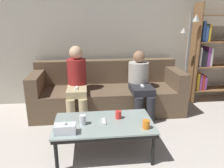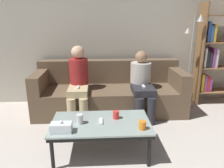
{
  "view_description": "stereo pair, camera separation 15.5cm",
  "coord_description": "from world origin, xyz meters",
  "px_view_note": "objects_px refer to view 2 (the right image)",
  "views": [
    {
      "loc": [
        -0.32,
        0.12,
        1.56
      ],
      "look_at": [
        0.0,
        2.98,
        0.68
      ],
      "focal_mm": 35.0,
      "sensor_mm": 36.0,
      "label": 1
    },
    {
      "loc": [
        -0.17,
        0.11,
        1.56
      ],
      "look_at": [
        0.0,
        2.98,
        0.68
      ],
      "focal_mm": 35.0,
      "sensor_mm": 36.0,
      "label": 2
    }
  ],
  "objects_px": {
    "cup_near_right": "(142,125)",
    "coffee_table": "(101,125)",
    "couch": "(110,93)",
    "cup_near_left": "(116,115)",
    "standing_lamp": "(192,52)",
    "seated_person_mid_left": "(142,82)",
    "bookshelf": "(217,57)",
    "cup_far_center": "(80,119)",
    "game_remote": "(101,121)",
    "seated_person_left_end": "(78,81)",
    "tissue_box": "(61,128)"
  },
  "relations": [
    {
      "from": "bookshelf",
      "to": "standing_lamp",
      "type": "bearing_deg",
      "value": -164.91
    },
    {
      "from": "seated_person_left_end",
      "to": "cup_near_left",
      "type": "bearing_deg",
      "value": -61.91
    },
    {
      "from": "couch",
      "to": "bookshelf",
      "type": "bearing_deg",
      "value": 7.86
    },
    {
      "from": "cup_near_left",
      "to": "standing_lamp",
      "type": "distance_m",
      "value": 2.01
    },
    {
      "from": "bookshelf",
      "to": "standing_lamp",
      "type": "relative_size",
      "value": 1.13
    },
    {
      "from": "couch",
      "to": "seated_person_mid_left",
      "type": "height_order",
      "value": "seated_person_mid_left"
    },
    {
      "from": "tissue_box",
      "to": "bookshelf",
      "type": "height_order",
      "value": "bookshelf"
    },
    {
      "from": "bookshelf",
      "to": "seated_person_mid_left",
      "type": "height_order",
      "value": "bookshelf"
    },
    {
      "from": "cup_far_center",
      "to": "game_remote",
      "type": "height_order",
      "value": "cup_far_center"
    },
    {
      "from": "cup_near_left",
      "to": "cup_near_right",
      "type": "relative_size",
      "value": 0.99
    },
    {
      "from": "cup_far_center",
      "to": "seated_person_mid_left",
      "type": "distance_m",
      "value": 1.4
    },
    {
      "from": "couch",
      "to": "cup_near_right",
      "type": "distance_m",
      "value": 1.5
    },
    {
      "from": "cup_near_right",
      "to": "game_remote",
      "type": "relative_size",
      "value": 0.63
    },
    {
      "from": "game_remote",
      "to": "seated_person_mid_left",
      "type": "bearing_deg",
      "value": 57.46
    },
    {
      "from": "tissue_box",
      "to": "seated_person_mid_left",
      "type": "xyz_separation_m",
      "value": [
        1.08,
        1.24,
        0.1
      ]
    },
    {
      "from": "couch",
      "to": "standing_lamp",
      "type": "bearing_deg",
      "value": 5.13
    },
    {
      "from": "game_remote",
      "to": "seated_person_left_end",
      "type": "bearing_deg",
      "value": 107.77
    },
    {
      "from": "couch",
      "to": "seated_person_mid_left",
      "type": "xyz_separation_m",
      "value": [
        0.5,
        -0.23,
        0.25
      ]
    },
    {
      "from": "coffee_table",
      "to": "cup_near_left",
      "type": "height_order",
      "value": "cup_near_left"
    },
    {
      "from": "coffee_table",
      "to": "cup_far_center",
      "type": "bearing_deg",
      "value": -174.91
    },
    {
      "from": "bookshelf",
      "to": "seated_person_left_end",
      "type": "height_order",
      "value": "bookshelf"
    },
    {
      "from": "bookshelf",
      "to": "seated_person_left_end",
      "type": "xyz_separation_m",
      "value": [
        -2.46,
        -0.49,
        -0.27
      ]
    },
    {
      "from": "coffee_table",
      "to": "tissue_box",
      "type": "relative_size",
      "value": 5.12
    },
    {
      "from": "coffee_table",
      "to": "seated_person_mid_left",
      "type": "bearing_deg",
      "value": 57.46
    },
    {
      "from": "cup_near_left",
      "to": "cup_near_right",
      "type": "xyz_separation_m",
      "value": [
        0.26,
        -0.27,
        0.0
      ]
    },
    {
      "from": "cup_near_right",
      "to": "couch",
      "type": "bearing_deg",
      "value": 100.76
    },
    {
      "from": "tissue_box",
      "to": "seated_person_left_end",
      "type": "distance_m",
      "value": 1.26
    },
    {
      "from": "cup_near_left",
      "to": "cup_far_center",
      "type": "relative_size",
      "value": 0.84
    },
    {
      "from": "couch",
      "to": "seated_person_mid_left",
      "type": "relative_size",
      "value": 2.36
    },
    {
      "from": "cup_near_right",
      "to": "coffee_table",
      "type": "bearing_deg",
      "value": 156.66
    },
    {
      "from": "tissue_box",
      "to": "seated_person_mid_left",
      "type": "distance_m",
      "value": 1.65
    },
    {
      "from": "coffee_table",
      "to": "seated_person_left_end",
      "type": "relative_size",
      "value": 0.99
    },
    {
      "from": "cup_near_left",
      "to": "bookshelf",
      "type": "xyz_separation_m",
      "value": [
        1.94,
        1.46,
        0.41
      ]
    },
    {
      "from": "game_remote",
      "to": "standing_lamp",
      "type": "relative_size",
      "value": 0.09
    },
    {
      "from": "coffee_table",
      "to": "game_remote",
      "type": "height_order",
      "value": "game_remote"
    },
    {
      "from": "couch",
      "to": "cup_near_left",
      "type": "bearing_deg",
      "value": -89.22
    },
    {
      "from": "couch",
      "to": "standing_lamp",
      "type": "height_order",
      "value": "standing_lamp"
    },
    {
      "from": "game_remote",
      "to": "standing_lamp",
      "type": "height_order",
      "value": "standing_lamp"
    },
    {
      "from": "tissue_box",
      "to": "cup_near_right",
      "type": "bearing_deg",
      "value": 0.64
    },
    {
      "from": "seated_person_left_end",
      "to": "game_remote",
      "type": "bearing_deg",
      "value": -72.23
    },
    {
      "from": "cup_near_right",
      "to": "standing_lamp",
      "type": "distance_m",
      "value": 2.04
    },
    {
      "from": "seated_person_mid_left",
      "to": "game_remote",
      "type": "bearing_deg",
      "value": -122.54
    },
    {
      "from": "cup_near_right",
      "to": "seated_person_mid_left",
      "type": "relative_size",
      "value": 0.09
    },
    {
      "from": "bookshelf",
      "to": "seated_person_mid_left",
      "type": "relative_size",
      "value": 1.73
    },
    {
      "from": "cup_near_right",
      "to": "cup_near_left",
      "type": "bearing_deg",
      "value": 133.74
    },
    {
      "from": "coffee_table",
      "to": "standing_lamp",
      "type": "bearing_deg",
      "value": 41.34
    },
    {
      "from": "couch",
      "to": "cup_near_left",
      "type": "relative_size",
      "value": 26.41
    },
    {
      "from": "cup_near_right",
      "to": "seated_person_mid_left",
      "type": "height_order",
      "value": "seated_person_mid_left"
    },
    {
      "from": "coffee_table",
      "to": "bookshelf",
      "type": "height_order",
      "value": "bookshelf"
    },
    {
      "from": "couch",
      "to": "tissue_box",
      "type": "height_order",
      "value": "couch"
    }
  ]
}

